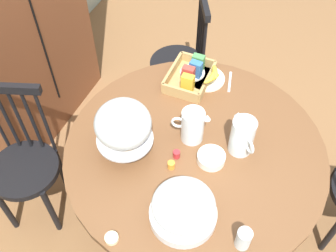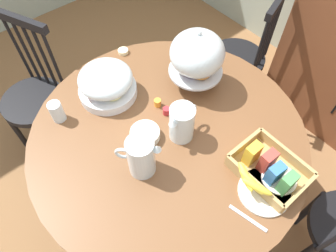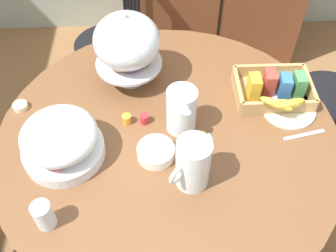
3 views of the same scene
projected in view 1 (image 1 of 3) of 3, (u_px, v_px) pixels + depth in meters
ground_plane at (197, 216)px, 2.54m from camera, size 10.00×10.00×0.00m
dining_table at (193, 167)px, 2.12m from camera, size 1.34×1.34×0.74m
windsor_chair_facing_door at (181, 64)px, 2.82m from camera, size 0.45×0.45×0.97m
windsor_chair_far_side at (26, 166)px, 2.25m from camera, size 0.43×0.43×0.97m
pastry_stand_with_dome at (123, 126)px, 1.81m from camera, size 0.28×0.28×0.34m
fruit_platter_covered at (183, 208)px, 1.66m from camera, size 0.30×0.30×0.18m
orange_juice_pitcher at (192, 127)px, 1.95m from camera, size 0.12×0.20×0.19m
milk_pitcher at (242, 138)px, 1.90m from camera, size 0.16×0.15×0.21m
cereal_basket at (193, 76)px, 2.25m from camera, size 0.32×0.30×0.12m
china_plate_large at (206, 78)px, 2.29m from camera, size 0.22×0.22×0.01m
china_plate_small at (192, 73)px, 2.31m from camera, size 0.15×0.15×0.01m
cereal_bowl at (211, 158)px, 1.91m from camera, size 0.14×0.14×0.04m
drinking_glass at (243, 239)px, 1.61m from camera, size 0.06×0.06×0.11m
butter_dish at (112, 238)px, 1.65m from camera, size 0.06×0.06×0.02m
jam_jar_strawberry at (176, 154)px, 1.93m from camera, size 0.04×0.04×0.04m
jam_jar_apricot at (171, 165)px, 1.88m from camera, size 0.04×0.04×0.04m
table_knife at (183, 76)px, 2.31m from camera, size 0.17×0.05×0.01m
dinner_fork at (178, 75)px, 2.32m from camera, size 0.17×0.05×0.01m
soup_spoon at (230, 82)px, 2.28m from camera, size 0.17×0.05×0.01m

